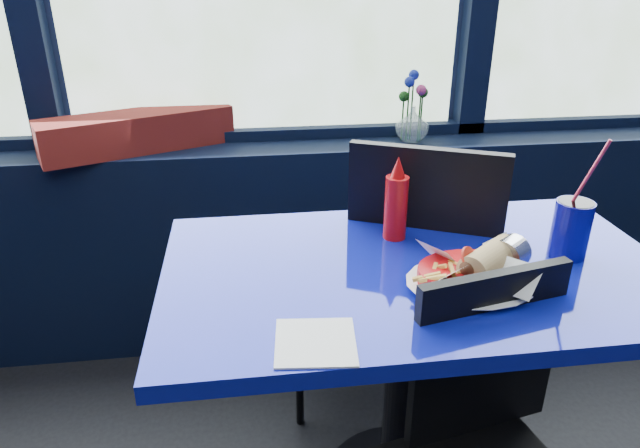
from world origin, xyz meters
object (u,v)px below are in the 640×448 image
(near_table, at_px, (412,329))
(soda_cup, at_px, (571,228))
(flower_vase, at_px, (412,120))
(ketchup_bottle, at_px, (396,203))
(chair_near_back, at_px, (391,269))
(food_basket, at_px, (474,273))
(chair_near_front, at_px, (487,442))
(planter_box, at_px, (138,131))

(near_table, xyz_separation_m, soda_cup, (0.38, 0.00, 0.26))
(flower_vase, relative_size, soda_cup, 0.86)
(ketchup_bottle, relative_size, soda_cup, 0.74)
(chair_near_back, bearing_deg, soda_cup, 162.50)
(food_basket, bearing_deg, soda_cup, 8.58)
(near_table, xyz_separation_m, ketchup_bottle, (-0.02, 0.16, 0.28))
(flower_vase, distance_m, food_basket, 0.96)
(chair_near_back, relative_size, ketchup_bottle, 4.40)
(chair_near_front, xyz_separation_m, chair_near_back, (-0.06, 0.62, 0.08))
(chair_near_back, xyz_separation_m, flower_vase, (0.19, 0.52, 0.32))
(soda_cup, bearing_deg, near_table, -179.51)
(soda_cup, bearing_deg, chair_near_front, -134.33)
(chair_near_front, relative_size, food_basket, 2.85)
(chair_near_back, relative_size, food_basket, 3.34)
(near_table, distance_m, chair_near_back, 0.32)
(food_basket, bearing_deg, chair_near_back, 86.31)
(near_table, height_order, ketchup_bottle, ketchup_bottle)
(food_basket, xyz_separation_m, soda_cup, (0.28, 0.11, 0.04))
(ketchup_bottle, height_order, soda_cup, soda_cup)
(chair_near_back, height_order, planter_box, chair_near_back)
(chair_near_front, xyz_separation_m, food_basket, (0.01, 0.19, 0.31))
(near_table, height_order, flower_vase, flower_vase)
(near_table, height_order, chair_near_back, chair_near_back)
(chair_near_front, height_order, chair_near_back, chair_near_back)
(chair_near_back, bearing_deg, chair_near_front, 120.11)
(food_basket, distance_m, ketchup_bottle, 0.29)
(planter_box, bearing_deg, soda_cup, -60.61)
(near_table, height_order, soda_cup, soda_cup)
(planter_box, distance_m, soda_cup, 1.43)
(chair_near_front, height_order, ketchup_bottle, ketchup_bottle)
(chair_near_front, relative_size, soda_cup, 2.77)
(chair_near_front, height_order, flower_vase, flower_vase)
(planter_box, bearing_deg, ketchup_bottle, -67.01)
(chair_near_back, bearing_deg, near_table, 109.99)
(near_table, xyz_separation_m, planter_box, (-0.76, 0.87, 0.30))
(chair_near_back, bearing_deg, planter_box, -9.98)
(food_basket, bearing_deg, flower_vase, 69.68)
(ketchup_bottle, bearing_deg, soda_cup, -21.50)
(flower_vase, bearing_deg, food_basket, -97.54)
(food_basket, height_order, ketchup_bottle, ketchup_bottle)
(near_table, height_order, planter_box, planter_box)
(flower_vase, bearing_deg, chair_near_back, -110.46)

